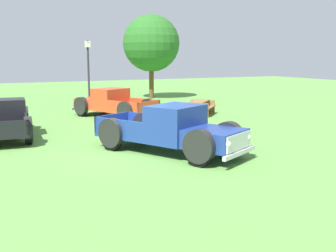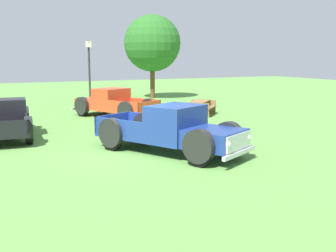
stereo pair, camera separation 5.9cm
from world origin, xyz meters
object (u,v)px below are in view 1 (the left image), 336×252
Objects in this scene: pickup_truck_foreground at (177,131)px; pickup_truck_behind_right at (4,119)px; picnic_table at (199,106)px; trash_can at (15,114)px; lamp_post_near at (89,73)px; oak_tree_west at (151,43)px; pickup_truck_behind_left at (110,103)px.

pickup_truck_behind_right is (-4.84, 5.79, -0.05)m from pickup_truck_foreground.
picnic_table is 9.53m from trash_can.
picnic_table is at bearing 55.10° from pickup_truck_foreground.
lamp_post_near is 4.38× the size of trash_can.
lamp_post_near is at bearing 52.38° from pickup_truck_behind_right.
oak_tree_west is (6.70, 17.26, 3.39)m from pickup_truck_foreground.
lamp_post_near is at bearing -143.98° from oak_tree_west.
lamp_post_near is 7.83m from oak_tree_west.
pickup_truck_behind_left is at bearing -88.95° from lamp_post_near.
pickup_truck_behind_right is 1.22× the size of lamp_post_near.
pickup_truck_behind_left is 1.04× the size of pickup_truck_behind_right.
picnic_table is (4.65, -1.43, -0.23)m from pickup_truck_behind_left.
pickup_truck_foreground is 9.26m from picnic_table.
pickup_truck_behind_right is 3.29m from trash_can.
lamp_post_near is at bearing 87.43° from pickup_truck_foreground.
pickup_truck_behind_left is 4.87m from picnic_table.
pickup_truck_foreground is at bearing -94.08° from pickup_truck_behind_left.
oak_tree_west is at bearing 81.74° from picnic_table.
lamp_post_near is (0.57, 12.81, 1.41)m from pickup_truck_foreground.
picnic_table is (10.13, 1.81, -0.22)m from pickup_truck_behind_right.
pickup_truck_foreground is at bearing -65.33° from trash_can.
trash_can is at bearing -140.98° from lamp_post_near.
pickup_truck_foreground reaches higher than pickup_truck_behind_left.
pickup_truck_behind_right is 10.30m from picnic_table.
trash_can is (-4.71, -3.81, -1.70)m from lamp_post_near.
pickup_truck_behind_left is at bearing 0.36° from trash_can.
pickup_truck_foreground is 2.39× the size of picnic_table.
oak_tree_west is (6.13, 4.45, 1.98)m from lamp_post_near.
lamp_post_near reaches higher than pickup_truck_foreground.
pickup_truck_foreground is 1.10× the size of pickup_truck_behind_right.
pickup_truck_behind_right reaches higher than picnic_table.
pickup_truck_foreground is 1.33× the size of lamp_post_near.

